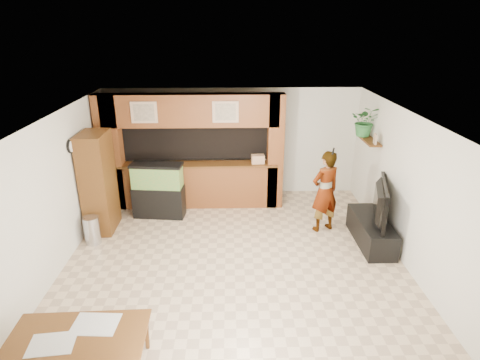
{
  "coord_description": "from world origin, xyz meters",
  "views": [
    {
      "loc": [
        -0.06,
        -6.08,
        4.01
      ],
      "look_at": [
        0.11,
        0.6,
        1.37
      ],
      "focal_mm": 30.0,
      "sensor_mm": 36.0,
      "label": 1
    }
  ],
  "objects_px": {
    "pantry_cabinet": "(98,183)",
    "dining_table": "(79,357)",
    "television": "(375,202)",
    "person": "(325,192)",
    "aquarium": "(158,191)"
  },
  "relations": [
    {
      "from": "pantry_cabinet",
      "to": "dining_table",
      "type": "relative_size",
      "value": 1.26
    },
    {
      "from": "television",
      "to": "person",
      "type": "xyz_separation_m",
      "value": [
        -0.82,
        0.56,
        -0.02
      ]
    },
    {
      "from": "pantry_cabinet",
      "to": "television",
      "type": "distance_m",
      "value": 5.4
    },
    {
      "from": "television",
      "to": "person",
      "type": "distance_m",
      "value": 0.99
    },
    {
      "from": "pantry_cabinet",
      "to": "aquarium",
      "type": "xyz_separation_m",
      "value": [
        1.07,
        0.54,
        -0.42
      ]
    },
    {
      "from": "pantry_cabinet",
      "to": "aquarium",
      "type": "relative_size",
      "value": 1.67
    },
    {
      "from": "pantry_cabinet",
      "to": "television",
      "type": "xyz_separation_m",
      "value": [
        5.35,
        -0.73,
        -0.15
      ]
    },
    {
      "from": "pantry_cabinet",
      "to": "dining_table",
      "type": "distance_m",
      "value": 3.93
    },
    {
      "from": "television",
      "to": "person",
      "type": "relative_size",
      "value": 0.78
    },
    {
      "from": "pantry_cabinet",
      "to": "dining_table",
      "type": "xyz_separation_m",
      "value": [
        0.81,
        -3.78,
        -0.73
      ]
    },
    {
      "from": "dining_table",
      "to": "pantry_cabinet",
      "type": "bearing_deg",
      "value": 100.35
    },
    {
      "from": "aquarium",
      "to": "person",
      "type": "height_order",
      "value": "person"
    },
    {
      "from": "pantry_cabinet",
      "to": "television",
      "type": "relative_size",
      "value": 1.55
    },
    {
      "from": "television",
      "to": "dining_table",
      "type": "distance_m",
      "value": 5.5
    },
    {
      "from": "pantry_cabinet",
      "to": "person",
      "type": "distance_m",
      "value": 4.54
    }
  ]
}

